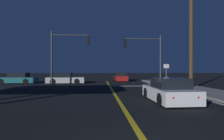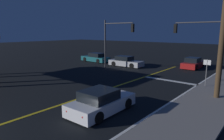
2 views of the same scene
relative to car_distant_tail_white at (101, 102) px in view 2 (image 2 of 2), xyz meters
name	(u,v)px [view 2 (image 2 of 2)]	position (x,y,z in m)	size (l,w,h in m)	color
sidewalk_right	(189,118)	(4.26, 2.13, -0.51)	(3.20, 32.40, 0.15)	gray
lane_line_center	(93,94)	(-2.74, 2.13, -0.58)	(0.20, 30.60, 0.01)	gold
lane_line_edge_right	(157,111)	(2.41, 2.13, -0.58)	(0.16, 30.60, 0.01)	white
stop_bar	(170,81)	(-0.04, 9.63, -0.58)	(5.40, 0.50, 0.01)	white
car_distant_tail_white	(101,102)	(0.00, 0.00, 0.00)	(2.05, 4.24, 1.34)	silver
car_far_approaching_teal	(96,58)	(-13.99, 14.05, 0.00)	(4.78, 2.03, 1.34)	#195960
car_lead_oncoming_red	(193,63)	(-0.67, 17.95, 0.00)	(1.88, 4.40, 1.34)	maroon
car_side_waiting_silver	(126,62)	(-8.03, 13.58, 0.00)	(4.63, 2.02, 1.34)	#B2B5BA
traffic_signal_near_right	(202,39)	(1.86, 11.93, 3.31)	(4.46, 0.28, 5.78)	#38383D
traffic_signal_far_left	(115,37)	(-7.45, 10.53, 3.35)	(4.19, 0.28, 5.87)	#38383D
street_sign_corner	(207,69)	(3.16, 9.13, 1.00)	(0.56, 0.06, 2.35)	slate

